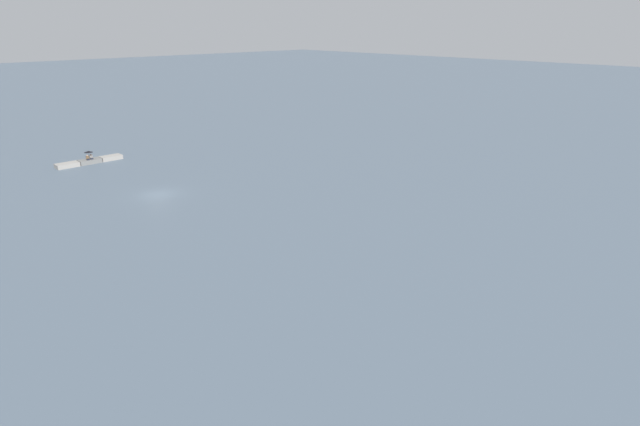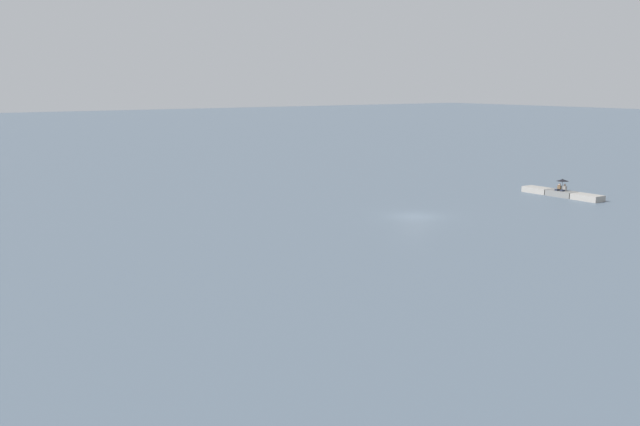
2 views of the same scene
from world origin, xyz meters
name	(u,v)px [view 2 (image 2 of 2)]	position (x,y,z in m)	size (l,w,h in m)	color
ground_plane	(415,216)	(0.00, 0.00, 0.00)	(500.00, 500.00, 0.00)	slate
seawall_pier	(562,194)	(0.00, -20.13, 0.31)	(9.23, 1.60, 0.61)	gray
person_seated_grey_left	(564,189)	(-0.30, -20.07, 0.87)	(0.47, 0.65, 0.73)	#1E2333
person_seated_brown_right	(559,188)	(0.26, -19.94, 0.87)	(0.47, 0.65, 0.73)	#1E2333
umbrella_open_black	(563,180)	(-0.03, -20.11, 1.72)	(1.21, 1.21, 1.27)	black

